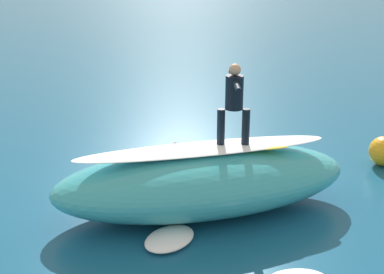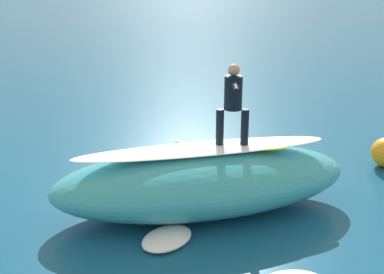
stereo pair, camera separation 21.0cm
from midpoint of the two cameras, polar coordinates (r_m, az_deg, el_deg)
ground_plane at (r=12.67m, az=-0.30°, el=-3.78°), size 120.00×120.00×0.00m
wave_crest at (r=10.62m, az=0.64°, el=-4.76°), size 6.40×3.77×1.31m
wave_foam_lip at (r=10.35m, az=0.65°, el=-1.26°), size 5.15×2.07×0.08m
surfboard_riding at (r=10.52m, az=3.86°, el=-0.97°), size 2.26×1.55×0.07m
surfer_riding at (r=10.21m, az=3.99°, el=4.17°), size 0.82×1.40×1.62m
surfboard_paddling at (r=13.06m, az=-4.04°, el=-2.86°), size 1.93×1.65×0.09m
surfer_paddling at (r=13.09m, az=-3.79°, el=-1.94°), size 1.47×1.19×0.31m
buoy_marker at (r=13.71m, az=19.63°, el=-1.43°), size 0.74×0.74×1.25m
foam_patch_near at (r=9.77m, az=-3.07°, el=-10.89°), size 1.30×1.15×0.18m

